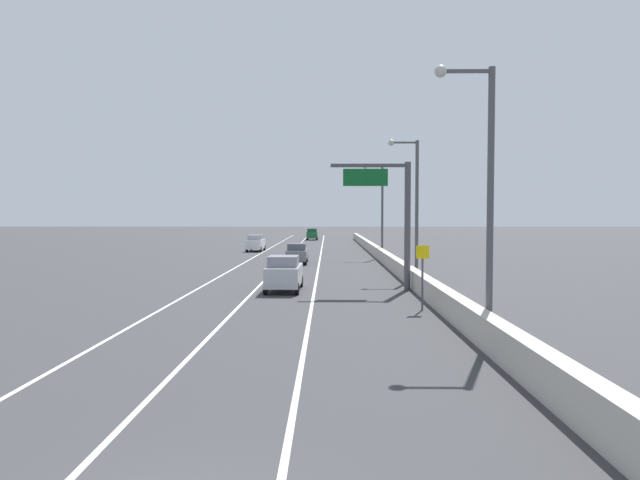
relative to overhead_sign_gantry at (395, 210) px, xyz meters
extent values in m
plane|color=#38383A|center=(-6.20, 38.46, -4.73)|extent=(320.00, 320.00, 0.00)
cube|color=silver|center=(-11.70, 29.46, -4.73)|extent=(0.16, 130.00, 0.00)
cube|color=silver|center=(-8.20, 29.46, -4.73)|extent=(0.16, 130.00, 0.00)
cube|color=silver|center=(-4.70, 29.46, -4.73)|extent=(0.16, 130.00, 0.00)
cube|color=#B2ADA3|center=(1.34, 14.46, -4.18)|extent=(0.60, 120.00, 1.10)
cylinder|color=#47474C|center=(0.74, 0.02, -0.98)|extent=(0.36, 0.36, 7.50)
cube|color=#47474C|center=(-1.51, 0.02, 2.57)|extent=(4.50, 0.20, 0.20)
cube|color=#0C5923|center=(-1.73, -0.10, 1.87)|extent=(2.60, 0.10, 1.00)
cylinder|color=#4C4C51|center=(0.44, -7.04, -3.53)|extent=(0.10, 0.10, 2.40)
cube|color=yellow|center=(0.44, -7.08, -2.03)|extent=(0.60, 0.04, 0.60)
cylinder|color=#4C4C51|center=(1.83, -12.93, 0.06)|extent=(0.24, 0.24, 9.58)
cube|color=#4C4C51|center=(0.93, -12.93, 4.71)|extent=(1.80, 0.12, 0.12)
sphere|color=beige|center=(0.03, -12.93, 4.71)|extent=(0.44, 0.44, 0.44)
cylinder|color=#4C4C51|center=(2.27, 6.29, 0.06)|extent=(0.24, 0.24, 9.58)
cube|color=#4C4C51|center=(1.37, 6.29, 4.71)|extent=(1.80, 0.12, 0.12)
sphere|color=beige|center=(0.47, 6.29, 4.71)|extent=(0.44, 0.44, 0.44)
cylinder|color=#4C4C51|center=(1.74, 25.51, 0.06)|extent=(0.24, 0.24, 9.58)
cube|color=#4C4C51|center=(0.84, 25.51, 4.71)|extent=(1.80, 0.12, 0.12)
sphere|color=beige|center=(-0.06, 25.51, 4.71)|extent=(0.44, 0.44, 0.44)
cube|color=#196033|center=(-6.70, 69.46, -3.82)|extent=(1.99, 4.21, 1.14)
cube|color=#1C4633|center=(-6.71, 69.05, -2.95)|extent=(1.71, 1.91, 0.60)
cylinder|color=black|center=(-7.53, 71.12, -4.39)|extent=(0.24, 0.68, 0.68)
cylinder|color=black|center=(-5.80, 71.08, -4.39)|extent=(0.24, 0.68, 0.68)
cylinder|color=black|center=(-7.61, 67.85, -4.39)|extent=(0.24, 0.68, 0.68)
cylinder|color=black|center=(-5.88, 67.81, -4.39)|extent=(0.24, 0.68, 0.68)
cube|color=white|center=(-12.79, 36.42, -3.84)|extent=(1.92, 4.45, 1.09)
cube|color=#96969E|center=(-12.80, 35.98, -3.00)|extent=(1.65, 2.02, 0.60)
cylinder|color=black|center=(-13.60, 38.19, -4.39)|extent=(0.23, 0.68, 0.68)
cylinder|color=black|center=(-11.92, 38.16, -4.39)|extent=(0.23, 0.68, 0.68)
cylinder|color=black|center=(-13.67, 34.68, -4.39)|extent=(0.23, 0.68, 0.68)
cylinder|color=black|center=(-11.99, 34.64, -4.39)|extent=(0.23, 0.68, 0.68)
cube|color=slate|center=(-6.72, 18.46, -3.93)|extent=(1.85, 4.62, 0.92)
cube|color=#4D505A|center=(-6.71, 18.00, -3.16)|extent=(1.62, 2.08, 0.60)
cylinder|color=black|center=(-7.56, 20.31, -4.39)|extent=(0.22, 0.68, 0.68)
cylinder|color=black|center=(-5.89, 20.32, -4.39)|extent=(0.22, 0.68, 0.68)
cylinder|color=black|center=(-7.54, 16.60, -4.39)|extent=(0.22, 0.68, 0.68)
cylinder|color=black|center=(-5.87, 16.61, -4.39)|extent=(0.22, 0.68, 0.68)
cube|color=#B7B7BC|center=(-6.46, -0.30, -3.82)|extent=(1.97, 4.45, 1.13)
cube|color=gray|center=(-6.47, -0.74, -2.96)|extent=(1.70, 2.02, 0.60)
cylinder|color=black|center=(-7.30, 1.47, -4.39)|extent=(0.23, 0.68, 0.68)
cylinder|color=black|center=(-5.56, 1.44, -4.39)|extent=(0.23, 0.68, 0.68)
cylinder|color=black|center=(-7.36, -2.04, -4.39)|extent=(0.23, 0.68, 0.68)
cylinder|color=black|center=(-5.62, -2.07, -4.39)|extent=(0.23, 0.68, 0.68)
camera|label=1|loc=(-3.94, -32.97, -0.37)|focal=31.65mm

